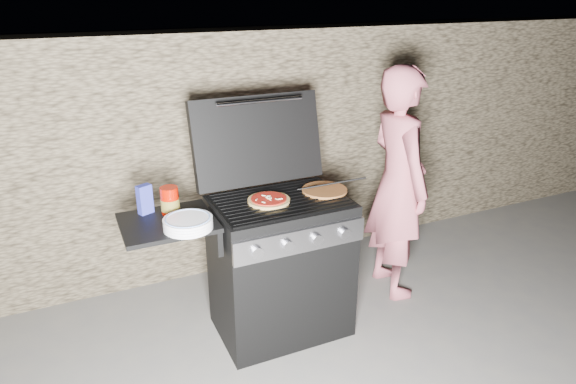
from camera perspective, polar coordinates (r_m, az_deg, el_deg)
name	(u,v)px	position (r m, az deg, el deg)	size (l,w,h in m)	color
ground	(281,326)	(3.50, -0.77, -14.70)	(50.00, 50.00, 0.00)	#555453
stone_wall	(226,152)	(3.97, -6.94, 4.41)	(8.00, 0.35, 1.80)	#796A50
gas_grill	(243,275)	(3.17, -5.01, -9.16)	(1.34, 0.79, 0.91)	black
pizza_topped	(269,200)	(3.00, -2.15, -0.86)	(0.25, 0.25, 0.03)	tan
pizza_plain	(324,190)	(3.17, 4.08, 0.23)	(0.28, 0.28, 0.01)	#AF6C32
sauce_jar	(170,200)	(2.93, -13.00, -0.91)	(0.10, 0.10, 0.16)	#9D0D00
blue_carton	(145,199)	(2.96, -15.62, -0.79)	(0.08, 0.04, 0.17)	navy
plate_stack	(188,223)	(2.74, -11.04, -3.43)	(0.26, 0.26, 0.06)	white
person	(398,184)	(3.62, 12.12, 0.89)	(0.59, 0.39, 1.63)	#BB5967
tongs	(331,184)	(3.17, 4.85, 0.89)	(0.01, 0.01, 0.43)	black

